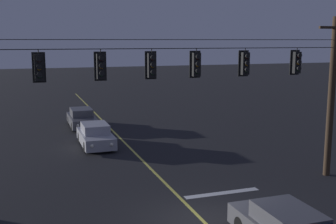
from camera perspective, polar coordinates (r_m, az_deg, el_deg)
ground_plane at (r=15.66m, az=4.94°, el=-14.64°), size 180.00×180.00×0.00m
lane_centre_stripe at (r=23.71m, az=-3.93°, el=-6.10°), size 0.14×60.00×0.01m
stop_bar_paint at (r=18.45m, az=7.34°, el=-10.82°), size 3.40×0.36×0.01m
signal_span_assembly at (r=17.28m, az=1.07°, el=1.25°), size 17.34×0.32×7.52m
traffic_light_leftmost at (r=16.09m, az=-17.05°, el=5.77°), size 0.48×0.41×1.22m
traffic_light_left_inner at (r=16.32m, az=-9.06°, el=6.12°), size 0.48×0.41×1.22m
traffic_light_centre at (r=16.78m, az=-2.21°, el=6.33°), size 0.48×0.41×1.22m
traffic_light_right_inner at (r=17.42m, az=3.86°, el=6.44°), size 0.48×0.41×1.22m
traffic_light_rightmost at (r=18.41m, az=10.40°, el=6.48°), size 0.48×0.41×1.22m
traffic_light_far_right at (r=19.81m, az=17.03°, el=6.43°), size 0.48×0.41×1.22m
car_oncoming_lead at (r=26.32m, az=-9.78°, el=-3.18°), size 1.80×4.42×1.39m
car_oncoming_trailing at (r=32.28m, az=-11.60°, el=-0.86°), size 1.80×4.42×1.39m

